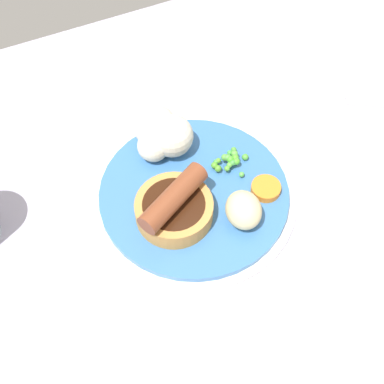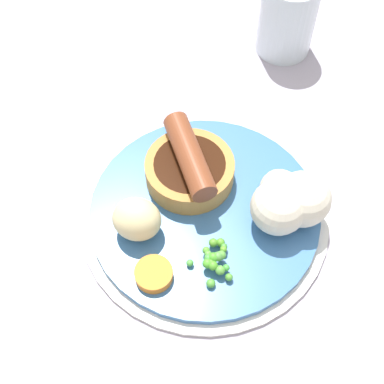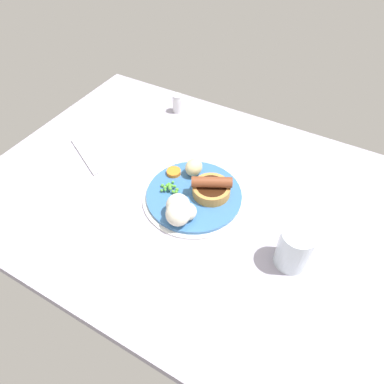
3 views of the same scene
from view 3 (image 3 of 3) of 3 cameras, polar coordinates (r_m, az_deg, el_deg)
The scene contains 10 objects.
dining_table at distance 90.82cm, azimuth -0.33°, elevation -0.52°, with size 110.00×80.00×3.00cm, color #9E99AD.
dinner_plate at distance 87.87cm, azimuth 0.34°, elevation -0.64°, with size 26.61×26.61×1.40cm.
sausage_pudding at distance 86.02cm, azimuth 3.26°, elevation 0.70°, with size 10.17×9.62×5.41cm.
pea_pile at distance 87.58cm, azimuth -3.73°, elevation 0.81°, with size 5.32×4.76×1.88cm.
cauliflower_floret at distance 80.13cm, azimuth -2.08°, elevation -3.02°, with size 7.66×8.09×5.81cm.
potato_chunk_0 at distance 90.73cm, azimuth 0.30°, elevation 4.14°, with size 4.99×4.31×4.67cm, color beige.
carrot_slice_2 at distance 92.13cm, azimuth -3.07°, elevation 3.34°, with size 3.79×3.79×1.08cm, color orange.
fork at distance 104.13cm, azimuth -17.50°, elevation 5.78°, with size 18.00×1.60×0.60cm, color silver.
drinking_glass at distance 75.82cm, azimuth 16.69°, elevation -9.00°, with size 7.21×7.21×10.06cm, color silver.
salt_shaker at distance 116.23cm, azimuth -2.43°, elevation 14.54°, with size 3.20×3.20×6.08cm.
Camera 3 is at (-30.23, 53.01, 68.77)cm, focal length 32.00 mm.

